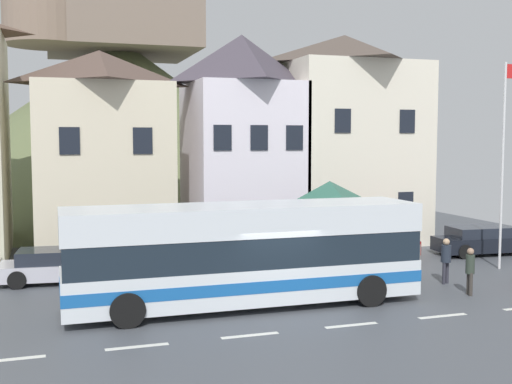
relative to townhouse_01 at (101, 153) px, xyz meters
The scene contains 16 objects.
ground_plane 13.51m from the townhouse_01, 70.53° to the right, with size 40.00×60.00×0.07m.
townhouse_01 is the anchor object (origin of this frame).
townhouse_02 6.59m from the townhouse_01, ahead, with size 5.01×5.27×10.15m.
townhouse_03 12.31m from the townhouse_01, ahead, with size 6.74×6.76×10.52m.
hilltop_castle 19.21m from the townhouse_01, 81.08° to the left, with size 35.11×35.11×20.56m.
transit_bus 11.76m from the townhouse_01, 72.19° to the right, with size 11.15×2.80×3.20m.
bus_shelter 10.94m from the townhouse_01, 42.25° to the right, with size 3.60×3.60×3.62m.
parked_car_00 17.72m from the townhouse_01, 18.97° to the right, with size 4.41×2.11×1.27m.
parked_car_01 7.08m from the townhouse_01, 109.08° to the right, with size 4.75×2.29×1.22m.
parked_car_02 12.76m from the townhouse_01, 25.22° to the right, with size 4.02×2.18×1.29m.
pedestrian_00 16.64m from the townhouse_01, 46.95° to the right, with size 0.29×0.31×1.60m.
pedestrian_01 12.96m from the townhouse_01, 45.69° to the right, with size 0.33×0.32×1.52m.
pedestrian_02 14.59m from the townhouse_01, 40.85° to the right, with size 0.28×0.32×1.56m.
pedestrian_03 15.62m from the townhouse_01, 41.93° to the right, with size 0.36×0.36×1.66m.
public_bench 11.56m from the townhouse_01, 26.42° to the right, with size 1.61×0.48×0.87m.
flagpole 17.29m from the townhouse_01, 29.65° to the right, with size 0.95×0.10×8.26m.
Camera 1 is at (-6.51, -17.69, 5.27)m, focal length 44.72 mm.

